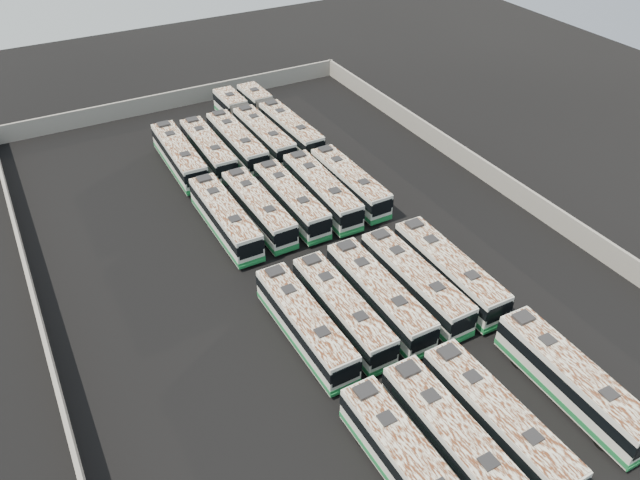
{
  "coord_description": "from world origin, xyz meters",
  "views": [
    {
      "loc": [
        -20.06,
        -38.45,
        34.08
      ],
      "look_at": [
        0.94,
        0.11,
        1.6
      ],
      "focal_mm": 35.0,
      "sensor_mm": 36.0,
      "label": 1
    }
  ],
  "objects_px": {
    "bus_midfront_far_left": "(305,324)",
    "bus_back_right": "(252,125)",
    "bus_midback_far_left": "(225,218)",
    "bus_midback_center": "(291,200)",
    "bus_front_far_right": "(572,381)",
    "bus_back_far_left": "(179,156)",
    "bus_front_left": "(455,442)",
    "bus_front_far_left": "(410,466)",
    "bus_back_center": "(237,143)",
    "bus_midfront_left": "(342,310)",
    "bus_midfront_center": "(379,295)",
    "bus_midback_left": "(258,208)",
    "bus_midback_right": "(322,191)",
    "bus_front_center": "(497,420)",
    "bus_midfront_right": "(415,282)",
    "bus_back_left": "(208,149)",
    "bus_back_far_right": "(278,120)",
    "bus_midfront_far_right": "(449,271)",
    "bus_midback_far_right": "(350,182)"
  },
  "relations": [
    {
      "from": "bus_midfront_far_left",
      "to": "bus_back_right",
      "type": "bearing_deg",
      "value": 72.31
    },
    {
      "from": "bus_midback_far_left",
      "to": "bus_midback_center",
      "type": "xyz_separation_m",
      "value": [
        6.7,
        -0.12,
        -0.05
      ]
    },
    {
      "from": "bus_front_far_right",
      "to": "bus_back_far_left",
      "type": "bearing_deg",
      "value": 108.06
    },
    {
      "from": "bus_midback_center",
      "to": "bus_front_left",
      "type": "bearing_deg",
      "value": -96.98
    },
    {
      "from": "bus_front_far_left",
      "to": "bus_back_center",
      "type": "xyz_separation_m",
      "value": [
        6.61,
        42.49,
        -0.0
      ]
    },
    {
      "from": "bus_midfront_left",
      "to": "bus_midfront_center",
      "type": "height_order",
      "value": "bus_midfront_center"
    },
    {
      "from": "bus_back_right",
      "to": "bus_front_far_left",
      "type": "bearing_deg",
      "value": -103.22
    },
    {
      "from": "bus_front_left",
      "to": "bus_midfront_center",
      "type": "bearing_deg",
      "value": 75.97
    },
    {
      "from": "bus_midfront_center",
      "to": "bus_midback_left",
      "type": "xyz_separation_m",
      "value": [
        -3.24,
        15.77,
        -0.06
      ]
    },
    {
      "from": "bus_midback_left",
      "to": "bus_midback_right",
      "type": "relative_size",
      "value": 0.96
    },
    {
      "from": "bus_back_far_left",
      "to": "bus_back_right",
      "type": "height_order",
      "value": "bus_back_far_left"
    },
    {
      "from": "bus_front_far_right",
      "to": "bus_midfront_far_left",
      "type": "height_order",
      "value": "bus_front_far_right"
    },
    {
      "from": "bus_midback_left",
      "to": "bus_front_center",
      "type": "bearing_deg",
      "value": -84.62
    },
    {
      "from": "bus_front_far_left",
      "to": "bus_midfront_far_left",
      "type": "relative_size",
      "value": 1.01
    },
    {
      "from": "bus_midfront_right",
      "to": "bus_back_left",
      "type": "relative_size",
      "value": 1.04
    },
    {
      "from": "bus_midback_far_left",
      "to": "bus_back_center",
      "type": "bearing_deg",
      "value": 63.15
    },
    {
      "from": "bus_midback_center",
      "to": "bus_back_far_left",
      "type": "bearing_deg",
      "value": 115.98
    },
    {
      "from": "bus_back_left",
      "to": "bus_back_center",
      "type": "xyz_separation_m",
      "value": [
        3.31,
        -0.11,
        0.05
      ]
    },
    {
      "from": "bus_back_far_right",
      "to": "bus_back_far_left",
      "type": "bearing_deg",
      "value": -168.66
    },
    {
      "from": "bus_midback_left",
      "to": "bus_midback_center",
      "type": "xyz_separation_m",
      "value": [
        3.35,
        -0.14,
        0.01
      ]
    },
    {
      "from": "bus_midfront_far_right",
      "to": "bus_back_right",
      "type": "relative_size",
      "value": 0.67
    },
    {
      "from": "bus_midfront_far_left",
      "to": "bus_back_center",
      "type": "relative_size",
      "value": 0.99
    },
    {
      "from": "bus_midback_left",
      "to": "bus_midfront_center",
      "type": "bearing_deg",
      "value": -79.55
    },
    {
      "from": "bus_front_center",
      "to": "bus_front_far_right",
      "type": "xyz_separation_m",
      "value": [
        6.54,
        0.09,
        0.01
      ]
    },
    {
      "from": "bus_front_far_left",
      "to": "bus_front_left",
      "type": "relative_size",
      "value": 0.98
    },
    {
      "from": "bus_back_left",
      "to": "bus_back_center",
      "type": "distance_m",
      "value": 3.32
    },
    {
      "from": "bus_back_far_left",
      "to": "bus_midback_far_right",
      "type": "bearing_deg",
      "value": -44.4
    },
    {
      "from": "bus_midfront_left",
      "to": "bus_midback_left",
      "type": "xyz_separation_m",
      "value": [
        0.07,
        15.78,
        -0.0
      ]
    },
    {
      "from": "bus_midfront_far_left",
      "to": "bus_back_center",
      "type": "distance_m",
      "value": 29.73
    },
    {
      "from": "bus_midfront_center",
      "to": "bus_back_right",
      "type": "distance_m",
      "value": 32.35
    },
    {
      "from": "bus_midfront_far_left",
      "to": "bus_midback_far_right",
      "type": "distance_m",
      "value": 20.57
    },
    {
      "from": "bus_front_center",
      "to": "bus_midback_far_right",
      "type": "distance_m",
      "value": 29.94
    },
    {
      "from": "bus_front_center",
      "to": "bus_midback_far_right",
      "type": "relative_size",
      "value": 1.03
    },
    {
      "from": "bus_midfront_left",
      "to": "bus_midback_far_right",
      "type": "distance_m",
      "value": 18.63
    },
    {
      "from": "bus_midback_center",
      "to": "bus_midfront_far_left",
      "type": "bearing_deg",
      "value": -113.31
    },
    {
      "from": "bus_midfront_far_left",
      "to": "bus_back_far_right",
      "type": "bearing_deg",
      "value": 67.05
    },
    {
      "from": "bus_midfront_left",
      "to": "bus_midfront_center",
      "type": "bearing_deg",
      "value": -0.18
    },
    {
      "from": "bus_midfront_left",
      "to": "bus_midback_left",
      "type": "relative_size",
      "value": 1.0
    },
    {
      "from": "bus_midback_left",
      "to": "bus_back_center",
      "type": "bearing_deg",
      "value": 74.89
    },
    {
      "from": "bus_front_center",
      "to": "bus_midfront_left",
      "type": "xyz_separation_m",
      "value": [
        -3.42,
        13.49,
        -0.06
      ]
    },
    {
      "from": "bus_front_far_left",
      "to": "bus_midfront_far_right",
      "type": "distance_m",
      "value": 18.76
    },
    {
      "from": "bus_midfront_far_left",
      "to": "bus_midback_left",
      "type": "height_order",
      "value": "bus_midfront_far_left"
    },
    {
      "from": "bus_back_right",
      "to": "bus_midback_center",
      "type": "bearing_deg",
      "value": -101.94
    },
    {
      "from": "bus_midback_far_left",
      "to": "bus_back_right",
      "type": "relative_size",
      "value": 0.67
    },
    {
      "from": "bus_midback_right",
      "to": "bus_back_right",
      "type": "xyz_separation_m",
      "value": [
        -0.12,
        16.61,
        -0.08
      ]
    },
    {
      "from": "bus_front_far_left",
      "to": "bus_front_far_right",
      "type": "distance_m",
      "value": 13.23
    },
    {
      "from": "bus_midfront_right",
      "to": "bus_midfront_far_right",
      "type": "distance_m",
      "value": 3.25
    },
    {
      "from": "bus_midfront_far_right",
      "to": "bus_midback_right",
      "type": "distance_m",
      "value": 16.13
    },
    {
      "from": "bus_midfront_far_left",
      "to": "bus_midfront_left",
      "type": "relative_size",
      "value": 1.01
    },
    {
      "from": "bus_midfront_center",
      "to": "bus_back_center",
      "type": "bearing_deg",
      "value": 89.73
    }
  ]
}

